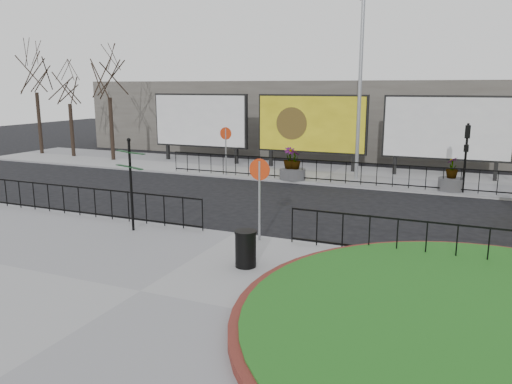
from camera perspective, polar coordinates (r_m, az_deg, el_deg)
The scene contains 24 objects.
ground at distance 15.88m, azimuth -2.39°, elevation -5.07°, with size 90.00×90.00×0.00m, color black.
pavement_near at distance 11.82m, azimuth -13.07°, elevation -11.23°, with size 30.00×10.00×0.12m, color gray.
pavement_far at distance 26.91m, azimuth 8.67°, elevation 2.03°, with size 44.00×6.00×0.12m, color gray.
brick_edge at distance 10.70m, azimuth 26.70°, elevation -13.92°, with size 10.40×10.40×0.18m, color maroon.
grass_lawn at distance 10.69m, azimuth 26.71°, elevation -13.83°, with size 10.00×10.00×0.22m, color #165015.
railing_near_left at distance 18.79m, azimuth -19.58°, elevation -0.96°, with size 10.00×0.10×1.10m, color black, non-canonical shape.
railing_near_right at distance 13.97m, azimuth 21.97°, elevation -5.49°, with size 9.00×0.10×1.10m, color black, non-canonical shape.
railing_far at distance 23.98m, azimuth 9.40°, elevation 2.27°, with size 18.00×0.10×1.10m, color black, non-canonical shape.
speed_sign_far at distance 25.97m, azimuth -3.47°, elevation 5.92°, with size 0.64×0.07×2.47m.
speed_sign_near at distance 14.67m, azimuth 0.41°, elevation 1.23°, with size 0.64×0.07×2.47m.
billboard_left at distance 30.69m, azimuth -6.39°, elevation 8.08°, with size 6.20×0.31×4.10m.
billboard_mid at distance 27.93m, azimuth 6.34°, elevation 7.70°, with size 6.20×0.31×4.10m.
billboard_right at distance 26.76m, azimuth 20.93°, elevation 6.81°, with size 6.20×0.31×4.10m.
lamp_post at distance 25.20m, azimuth 11.82°, elevation 12.14°, with size 0.74×0.18×9.23m.
signal_pole_a at distance 23.17m, azimuth 22.90°, elevation 4.72°, with size 0.22×0.26×3.00m.
tree_left at distance 32.53m, azimuth -16.33°, elevation 9.70°, with size 2.00×2.00×7.00m, color #2D2119, non-canonical shape.
tree_mid at distance 35.08m, azimuth -20.47°, elevation 8.91°, with size 2.00×2.00×6.20m, color #2D2119, non-canonical shape.
tree_far at distance 37.32m, azimuth -23.73°, elevation 9.80°, with size 2.00×2.00×7.50m, color #2D2119, non-canonical shape.
building_backdrop at distance 36.35m, azimuth 12.82°, elevation 8.31°, with size 40.00×10.00×5.00m, color #5E5A52.
fingerpost_sign at distance 16.17m, azimuth -14.14°, elevation 1.86°, with size 1.37×0.67×2.97m.
litter_bin at distance 12.80m, azimuth -1.19°, elevation -6.48°, with size 0.58×0.58×0.95m.
planter_a at distance 24.78m, azimuth 3.84°, elevation 2.87°, with size 0.98×0.98×1.59m.
planter_b at distance 24.69m, azimuth 4.49°, elevation 2.58°, with size 1.04×1.04×1.50m.
planter_c at distance 23.65m, azimuth 21.41°, elevation 1.31°, with size 1.09×1.09×1.50m.
Camera 1 is at (6.56, -13.69, 4.66)m, focal length 35.00 mm.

